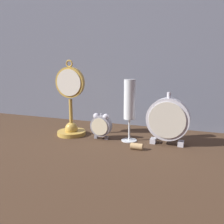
{
  "coord_description": "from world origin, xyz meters",
  "views": [
    {
      "loc": [
        0.33,
        -0.79,
        0.29
      ],
      "look_at": [
        0.0,
        0.08,
        0.11
      ],
      "focal_mm": 40.0,
      "sensor_mm": 36.0,
      "label": 1
    }
  ],
  "objects_px": {
    "champagne_flute": "(130,104)",
    "wine_cork": "(136,147)",
    "pocket_watch_on_stand": "(71,109)",
    "alarm_clock_twin_bell": "(101,125)",
    "mantel_clock_silver": "(168,120)"
  },
  "relations": [
    {
      "from": "champagne_flute",
      "to": "wine_cork",
      "type": "bearing_deg",
      "value": -59.14
    },
    {
      "from": "champagne_flute",
      "to": "pocket_watch_on_stand",
      "type": "bearing_deg",
      "value": -178.43
    },
    {
      "from": "alarm_clock_twin_bell",
      "to": "mantel_clock_silver",
      "type": "xyz_separation_m",
      "value": [
        0.25,
        0.02,
        0.04
      ]
    },
    {
      "from": "pocket_watch_on_stand",
      "to": "mantel_clock_silver",
      "type": "relative_size",
      "value": 1.59
    },
    {
      "from": "pocket_watch_on_stand",
      "to": "champagne_flute",
      "type": "bearing_deg",
      "value": 1.57
    },
    {
      "from": "alarm_clock_twin_bell",
      "to": "mantel_clock_silver",
      "type": "distance_m",
      "value": 0.25
    },
    {
      "from": "alarm_clock_twin_bell",
      "to": "wine_cork",
      "type": "relative_size",
      "value": 2.42
    },
    {
      "from": "alarm_clock_twin_bell",
      "to": "mantel_clock_silver",
      "type": "relative_size",
      "value": 0.53
    },
    {
      "from": "wine_cork",
      "to": "champagne_flute",
      "type": "bearing_deg",
      "value": 120.86
    },
    {
      "from": "mantel_clock_silver",
      "to": "champagne_flute",
      "type": "bearing_deg",
      "value": -177.94
    },
    {
      "from": "champagne_flute",
      "to": "alarm_clock_twin_bell",
      "type": "bearing_deg",
      "value": -171.47
    },
    {
      "from": "alarm_clock_twin_bell",
      "to": "champagne_flute",
      "type": "distance_m",
      "value": 0.14
    },
    {
      "from": "pocket_watch_on_stand",
      "to": "alarm_clock_twin_bell",
      "type": "xyz_separation_m",
      "value": [
        0.14,
        -0.01,
        -0.05
      ]
    },
    {
      "from": "pocket_watch_on_stand",
      "to": "wine_cork",
      "type": "distance_m",
      "value": 0.32
    },
    {
      "from": "alarm_clock_twin_bell",
      "to": "wine_cork",
      "type": "height_order",
      "value": "alarm_clock_twin_bell"
    }
  ]
}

